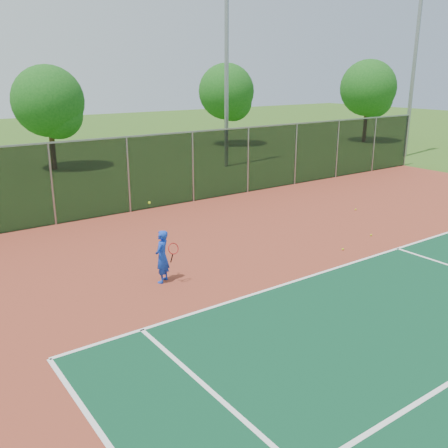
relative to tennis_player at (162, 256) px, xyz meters
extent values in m
cube|color=#963B26|center=(5.34, -3.05, -0.73)|extent=(30.00, 20.00, 0.02)
cube|color=white|center=(7.34, -2.05, -0.71)|extent=(22.00, 0.10, 0.00)
cube|color=black|center=(5.34, 6.95, 0.78)|extent=(30.00, 0.04, 3.00)
cube|color=gray|center=(5.34, 6.95, 2.28)|extent=(30.00, 0.06, 0.06)
imported|color=blue|center=(0.00, 0.00, 0.00)|extent=(0.62, 0.59, 1.44)
cylinder|color=black|center=(0.15, -0.25, -0.01)|extent=(0.03, 0.15, 0.27)
torus|color=#A51414|center=(0.15, -0.35, 0.29)|extent=(0.30, 0.13, 0.29)
sphere|color=#B2C817|center=(-0.25, 0.10, 1.48)|extent=(0.07, 0.07, 0.07)
sphere|color=#B2C817|center=(9.90, 1.81, -0.69)|extent=(0.07, 0.07, 0.07)
sphere|color=#B2C817|center=(5.83, -1.12, -0.69)|extent=(0.07, 0.07, 0.07)
sphere|color=#B2C817|center=(7.71, -0.72, -0.69)|extent=(0.07, 0.07, 0.07)
cylinder|color=gray|center=(11.52, 13.06, 4.74)|extent=(0.24, 0.24, 10.96)
cylinder|color=gray|center=(23.57, 9.18, 4.74)|extent=(0.24, 0.24, 10.96)
cylinder|color=#3C2416|center=(2.81, 18.07, 0.38)|extent=(0.30, 0.30, 2.24)
sphere|color=#144E14|center=(2.81, 18.07, 3.12)|extent=(3.99, 3.99, 3.99)
sphere|color=#144E14|center=(3.21, 17.77, 2.37)|extent=(2.74, 2.74, 2.74)
cylinder|color=#3C2416|center=(16.83, 20.44, 0.43)|extent=(0.30, 0.30, 2.34)
sphere|color=#144E14|center=(16.83, 20.44, 3.29)|extent=(4.17, 4.17, 4.17)
sphere|color=#144E14|center=(17.23, 20.14, 2.51)|extent=(2.86, 2.86, 2.86)
cylinder|color=#3C2416|center=(27.09, 15.52, 0.49)|extent=(0.30, 0.30, 2.46)
sphere|color=#144E14|center=(27.09, 15.52, 3.50)|extent=(4.38, 4.38, 4.38)
sphere|color=#144E14|center=(27.49, 15.22, 2.68)|extent=(3.01, 3.01, 3.01)
camera|label=1|loc=(-5.85, -11.00, 4.65)|focal=40.00mm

